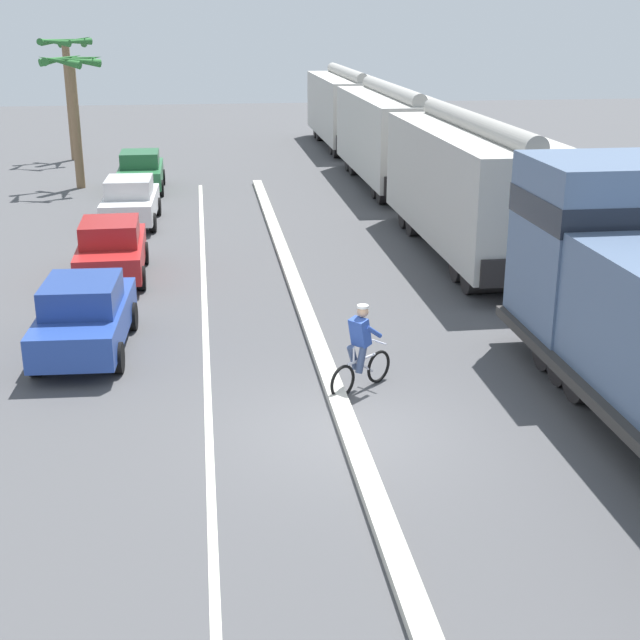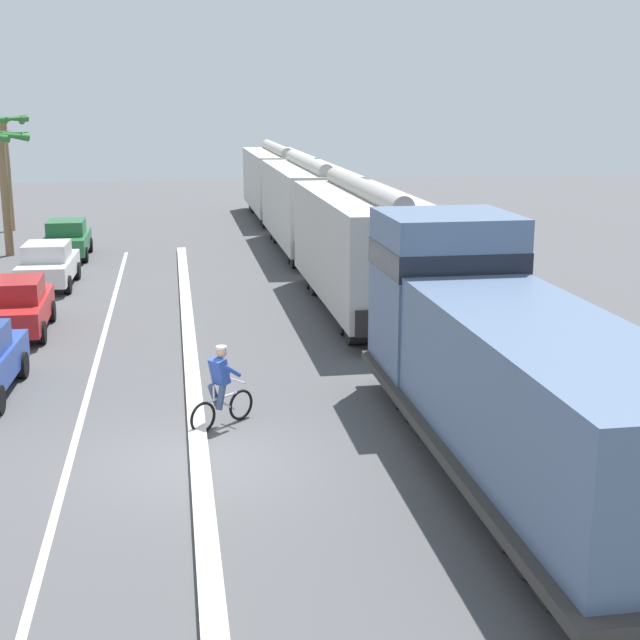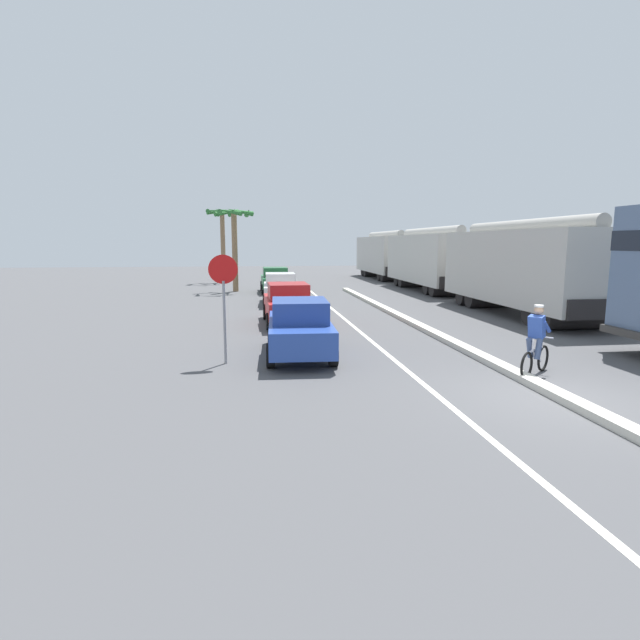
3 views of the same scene
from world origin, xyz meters
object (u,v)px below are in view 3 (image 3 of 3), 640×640
at_px(parked_car_blue, 300,328).
at_px(parked_car_green, 275,280).
at_px(hopper_car_lead, 522,268).
at_px(palm_tree_near, 223,226).
at_px(cyclist, 536,342).
at_px(palm_tree_far, 234,227).
at_px(parked_car_white, 280,288).
at_px(stop_sign, 224,288).
at_px(parked_car_red, 288,304).
at_px(hopper_car_middle, 430,260).
at_px(hopper_car_trailing, 385,255).

relative_size(parked_car_blue, parked_car_green, 1.01).
bearing_deg(hopper_car_lead, parked_car_green, 131.26).
height_order(hopper_car_lead, palm_tree_near, palm_tree_near).
xyz_separation_m(cyclist, palm_tree_far, (-7.85, 22.32, 3.35)).
bearing_deg(parked_car_white, stop_sign, -99.57).
bearing_deg(parked_car_green, parked_car_red, -90.33).
height_order(cyclist, stop_sign, stop_sign).
relative_size(parked_car_white, parked_car_green, 1.01).
xyz_separation_m(parked_car_red, cyclist, (5.37, -8.51, 0.00)).
height_order(parked_car_red, cyclist, cyclist).
distance_m(cyclist, palm_tree_far, 23.90).
bearing_deg(parked_car_red, parked_car_white, 89.42).
xyz_separation_m(parked_car_white, cyclist, (5.31, -15.14, 0.00)).
distance_m(parked_car_blue, cyclist, 6.14).
xyz_separation_m(hopper_car_middle, parked_car_blue, (-10.44, -18.34, -1.26)).
distance_m(parked_car_red, parked_car_green, 12.79).
bearing_deg(hopper_car_middle, palm_tree_near, 147.41).
bearing_deg(hopper_car_middle, cyclist, -103.28).
relative_size(hopper_car_trailing, parked_car_green, 2.51).
distance_m(hopper_car_trailing, palm_tree_far, 16.69).
height_order(cyclist, palm_tree_far, palm_tree_far).
bearing_deg(cyclist, parked_car_green, 103.97).
bearing_deg(parked_car_red, hopper_car_trailing, 66.85).
distance_m(hopper_car_trailing, parked_car_blue, 31.73).
bearing_deg(hopper_car_middle, parked_car_red, -129.33).
bearing_deg(parked_car_white, parked_car_red, -90.58).
xyz_separation_m(parked_car_white, palm_tree_far, (-2.54, 7.18, 3.35)).
bearing_deg(hopper_car_middle, parked_car_white, -149.67).
xyz_separation_m(hopper_car_trailing, parked_car_white, (-10.30, -17.63, -1.26)).
bearing_deg(parked_car_red, stop_sign, -108.56).
bearing_deg(palm_tree_near, parked_car_blue, -82.51).
distance_m(hopper_car_trailing, parked_car_white, 20.45).
height_order(parked_car_white, palm_tree_near, palm_tree_near).
bearing_deg(parked_car_green, hopper_car_middle, -0.76).
xyz_separation_m(hopper_car_middle, palm_tree_near, (-14.03, 8.97, 2.43)).
distance_m(hopper_car_lead, parked_car_blue, 12.49).
height_order(hopper_car_lead, parked_car_blue, hopper_car_lead).
height_order(parked_car_red, parked_car_white, same).
bearing_deg(palm_tree_far, parked_car_green, -21.71).
bearing_deg(hopper_car_lead, hopper_car_trailing, 90.00).
relative_size(hopper_car_lead, palm_tree_near, 1.77).
bearing_deg(palm_tree_near, parked_car_white, -76.03).
bearing_deg(cyclist, parked_car_blue, 152.52).
distance_m(palm_tree_near, palm_tree_far, 7.92).
xyz_separation_m(hopper_car_lead, stop_sign, (-12.48, -7.34, -0.05)).
height_order(parked_car_blue, palm_tree_far, palm_tree_far).
distance_m(parked_car_blue, parked_car_green, 18.47).
bearing_deg(stop_sign, parked_car_green, 83.47).
bearing_deg(palm_tree_far, parked_car_white, -70.50).
bearing_deg(parked_car_white, parked_car_green, 89.94).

